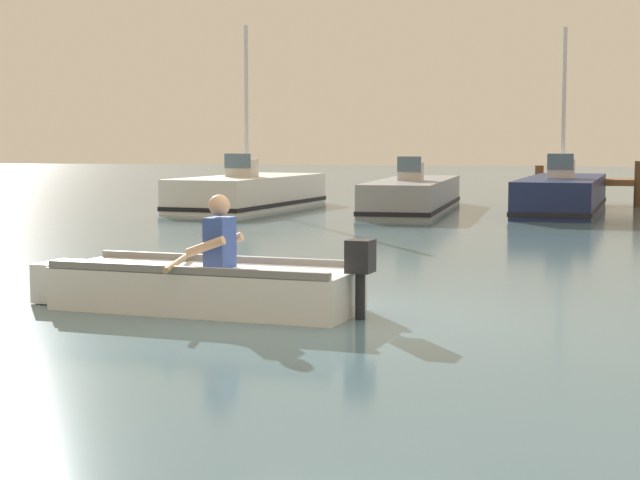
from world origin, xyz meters
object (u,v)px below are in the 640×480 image
at_px(moored_boat_white, 249,193).
at_px(moored_boat_navy, 562,195).
at_px(moored_boat_grey, 413,196).
at_px(rowboat_with_person, 201,285).

xyz_separation_m(moored_boat_white, moored_boat_navy, (7.75, 0.41, 0.01)).
bearing_deg(moored_boat_grey, moored_boat_navy, 4.29).
distance_m(moored_boat_white, moored_boat_grey, 4.17).
xyz_separation_m(moored_boat_grey, moored_boat_navy, (3.58, 0.27, 0.04)).
distance_m(rowboat_with_person, moored_boat_navy, 16.08).
distance_m(rowboat_with_person, moored_boat_white, 15.79).
height_order(moored_boat_white, moored_boat_grey, moored_boat_white).
height_order(moored_boat_grey, moored_boat_navy, moored_boat_navy).
xyz_separation_m(rowboat_with_person, moored_boat_grey, (0.06, 15.39, 0.11)).
bearing_deg(moored_boat_grey, rowboat_with_person, -90.23).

